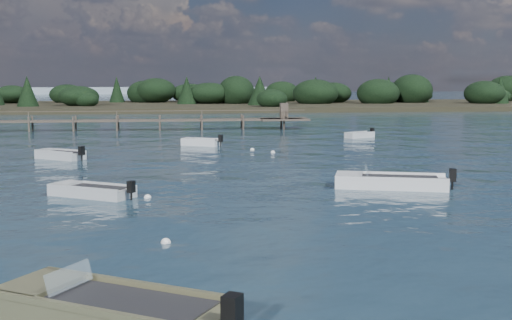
{
  "coord_description": "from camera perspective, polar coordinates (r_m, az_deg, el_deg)",
  "views": [
    {
      "loc": [
        -7.86,
        -18.46,
        5.08
      ],
      "look_at": [
        -3.52,
        14.0,
        1.0
      ],
      "focal_mm": 45.0,
      "sensor_mm": 36.0,
      "label": 1
    }
  ],
  "objects": [
    {
      "name": "ground",
      "position": [
        79.02,
        -1.9,
        3.41
      ],
      "size": [
        400.0,
        400.0,
        0.0
      ],
      "primitive_type": "plane",
      "color": "#182C3A",
      "rests_on": "ground"
    },
    {
      "name": "tender_far_white",
      "position": [
        50.33,
        -4.9,
        1.47
      ],
      "size": [
        3.25,
        2.48,
        1.14
      ],
      "color": "silver",
      "rests_on": "ground"
    },
    {
      "name": "dinghy_near_olive",
      "position": [
        14.23,
        -12.69,
        -13.25
      ],
      "size": [
        5.38,
        4.36,
        1.36
      ],
      "color": "#706E4A",
      "rests_on": "ground"
    },
    {
      "name": "dinghy_mid_grey",
      "position": [
        29.2,
        -14.38,
        -2.86
      ],
      "size": [
        3.98,
        3.25,
        1.04
      ],
      "color": "silver",
      "rests_on": "ground"
    },
    {
      "name": "dinghy_mid_white_a",
      "position": [
        31.2,
        11.85,
        -2.11
      ],
      "size": [
        5.66,
        3.45,
        1.31
      ],
      "color": "silver",
      "rests_on": "ground"
    },
    {
      "name": "tender_far_grey",
      "position": [
        43.46,
        -16.99,
        0.3
      ],
      "size": [
        3.44,
        3.01,
        1.18
      ],
      "color": "silver",
      "rests_on": "ground"
    },
    {
      "name": "tender_far_grey_b",
      "position": [
        57.8,
        9.2,
        2.12
      ],
      "size": [
        3.02,
        2.19,
        1.04
      ],
      "color": "silver",
      "rests_on": "ground"
    },
    {
      "name": "buoy_c",
      "position": [
        28.29,
        -9.61,
        -3.35
      ],
      "size": [
        0.32,
        0.32,
        0.32
      ],
      "primitive_type": "sphere",
      "color": "white",
      "rests_on": "ground"
    },
    {
      "name": "buoy_e",
      "position": [
        46.97,
        -0.34,
        0.89
      ],
      "size": [
        0.32,
        0.32,
        0.32
      ],
      "primitive_type": "sphere",
      "color": "white",
      "rests_on": "ground"
    },
    {
      "name": "buoy_extra_a",
      "position": [
        20.51,
        -8.02,
        -7.31
      ],
      "size": [
        0.32,
        0.32,
        0.32
      ],
      "primitive_type": "sphere",
      "color": "white",
      "rests_on": "ground"
    },
    {
      "name": "buoy_extra_b",
      "position": [
        45.28,
        1.51,
        0.66
      ],
      "size": [
        0.32,
        0.32,
        0.32
      ],
      "primitive_type": "sphere",
      "color": "white",
      "rests_on": "ground"
    },
    {
      "name": "jetty",
      "position": [
        68.01,
        -19.42,
        3.25
      ],
      "size": [
        64.5,
        3.2,
        3.4
      ],
      "color": "brown",
      "rests_on": "ground"
    },
    {
      "name": "far_headland",
      "position": [
        122.97,
        7.92,
        5.59
      ],
      "size": [
        190.0,
        40.0,
        5.8
      ],
      "color": "black",
      "rests_on": "ground"
    }
  ]
}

